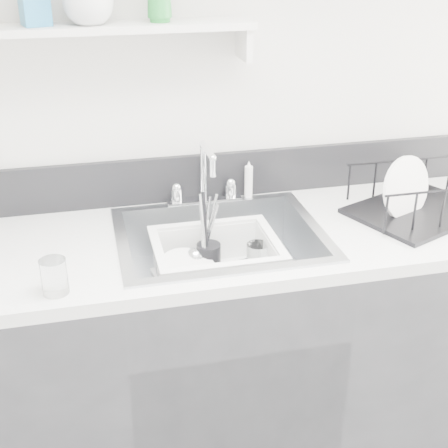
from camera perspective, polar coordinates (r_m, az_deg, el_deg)
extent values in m
cube|color=silver|center=(2.09, -2.25, 12.06)|extent=(3.50, 0.02, 2.60)
cube|color=#2C2C2F|center=(2.20, -0.31, -12.23)|extent=(3.20, 0.62, 0.88)
cube|color=silver|center=(1.95, -0.34, -1.50)|extent=(3.20, 0.62, 0.04)
cube|color=black|center=(2.18, -2.11, 4.34)|extent=(3.20, 0.02, 0.16)
cube|color=silver|center=(2.16, -1.85, 2.16)|extent=(0.26, 0.06, 0.02)
cylinder|color=silver|center=(2.14, -4.36, 2.59)|extent=(0.04, 0.04, 0.05)
cylinder|color=silver|center=(2.17, 0.59, 3.05)|extent=(0.04, 0.04, 0.05)
cylinder|color=silver|center=(2.13, -1.89, 4.69)|extent=(0.02, 0.02, 0.20)
cylinder|color=silver|center=(2.02, -1.51, 6.73)|extent=(0.02, 0.15, 0.02)
cylinder|color=white|center=(2.17, 2.27, 4.05)|extent=(0.03, 0.03, 0.14)
cube|color=silver|center=(1.94, -12.61, 17.08)|extent=(1.00, 0.16, 0.02)
cube|color=silver|center=(2.02, 1.84, 16.23)|extent=(0.02, 0.14, 0.10)
cylinder|color=white|center=(1.97, -3.04, -5.45)|extent=(0.21, 0.21, 0.01)
cylinder|color=white|center=(1.97, -2.93, -5.03)|extent=(0.20, 0.20, 0.01)
cylinder|color=white|center=(1.95, -3.36, -4.39)|extent=(0.23, 0.23, 0.08)
cylinder|color=black|center=(2.03, -1.41, -3.11)|extent=(0.08, 0.08, 0.10)
cylinder|color=silver|center=(1.99, -1.83, -0.80)|extent=(0.01, 0.05, 0.19)
cylinder|color=silver|center=(1.98, -0.99, -1.20)|extent=(0.02, 0.04, 0.17)
cylinder|color=black|center=(1.98, -1.75, -0.35)|extent=(0.01, 0.06, 0.21)
cylinder|color=white|center=(2.02, 3.08, -3.16)|extent=(0.07, 0.07, 0.10)
cylinder|color=white|center=(1.68, -15.27, -4.66)|extent=(0.08, 0.08, 0.10)
imported|color=white|center=(1.98, 2.94, -5.06)|extent=(0.12, 0.12, 0.03)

